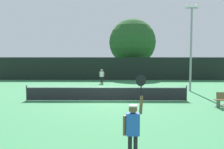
{
  "coord_description": "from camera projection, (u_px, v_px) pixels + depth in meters",
  "views": [
    {
      "loc": [
        0.61,
        -17.81,
        3.14
      ],
      "look_at": [
        0.34,
        5.53,
        1.43
      ],
      "focal_mm": 41.36,
      "sensor_mm": 36.0,
      "label": 1
    }
  ],
  "objects": [
    {
      "name": "perimeter_fence",
      "position": [
        110.0,
        69.0,
        33.27
      ],
      "size": [
        29.56,
        0.12,
        2.92
      ],
      "primitive_type": "cube",
      "color": "black",
      "rests_on": "ground"
    },
    {
      "name": "tennis_ball",
      "position": [
        134.0,
        96.0,
        19.99
      ],
      "size": [
        0.07,
        0.07,
        0.07
      ],
      "primitive_type": "sphere",
      "color": "#CCE033",
      "rests_on": "ground"
    },
    {
      "name": "parked_car_far",
      "position": [
        121.0,
        71.0,
        39.95
      ],
      "size": [
        1.99,
        4.24,
        1.69
      ],
      "rotation": [
        0.0,
        0.0,
        0.02
      ],
      "color": "white",
      "rests_on": "ground"
    },
    {
      "name": "player_serving",
      "position": [
        133.0,
        125.0,
        7.37
      ],
      "size": [
        0.67,
        0.4,
        2.6
      ],
      "color": "blue",
      "rests_on": "ground"
    },
    {
      "name": "large_tree",
      "position": [
        132.0,
        42.0,
        37.47
      ],
      "size": [
        6.77,
        6.77,
        8.48
      ],
      "color": "brown",
      "rests_on": "ground"
    },
    {
      "name": "ground_plane",
      "position": [
        106.0,
        101.0,
        18.0
      ],
      "size": [
        120.0,
        120.0,
        0.0
      ],
      "primitive_type": "plane",
      "color": "#387F4C"
    },
    {
      "name": "player_receiving",
      "position": [
        102.0,
        75.0,
        28.87
      ],
      "size": [
        0.57,
        0.23,
        1.57
      ],
      "rotation": [
        0.0,
        0.0,
        3.14
      ],
      "color": "white",
      "rests_on": "ground"
    },
    {
      "name": "tennis_net",
      "position": [
        106.0,
        93.0,
        17.96
      ],
      "size": [
        11.24,
        0.08,
        1.07
      ],
      "color": "#232328",
      "rests_on": "ground"
    },
    {
      "name": "parked_car_mid",
      "position": [
        90.0,
        71.0,
        39.15
      ],
      "size": [
        2.08,
        4.28,
        1.69
      ],
      "rotation": [
        0.0,
        0.0,
        0.04
      ],
      "color": "navy",
      "rests_on": "ground"
    },
    {
      "name": "parked_car_near",
      "position": [
        63.0,
        70.0,
        42.18
      ],
      "size": [
        2.44,
        4.42,
        1.69
      ],
      "rotation": [
        0.0,
        0.0,
        0.13
      ],
      "color": "white",
      "rests_on": "ground"
    },
    {
      "name": "light_pole",
      "position": [
        191.0,
        42.0,
        22.55
      ],
      "size": [
        1.18,
        0.28,
        7.54
      ],
      "color": "gray",
      "rests_on": "ground"
    }
  ]
}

